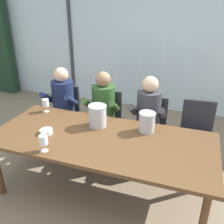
% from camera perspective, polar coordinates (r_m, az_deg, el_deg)
% --- Properties ---
extents(ground, '(14.00, 14.00, 0.00)m').
position_cam_1_polar(ground, '(3.88, 3.19, -8.11)').
color(ground, '#847056').
extents(window_glass_panel, '(7.60, 0.03, 2.60)m').
position_cam_1_polar(window_glass_panel, '(4.93, 9.16, 15.18)').
color(window_glass_panel, silver).
rests_on(window_glass_panel, ground).
extents(window_mullion_left, '(0.06, 0.06, 2.60)m').
position_cam_1_polar(window_mullion_left, '(5.48, -9.44, 16.12)').
color(window_mullion_left, '#38383D').
rests_on(window_mullion_left, ground).
extents(hillside_vineyard, '(13.60, 2.40, 1.88)m').
position_cam_1_polar(hillside_vineyard, '(8.11, 13.40, 16.03)').
color(hillside_vineyard, '#568942').
rests_on(hillside_vineyard, ground).
extents(dining_table, '(2.40, 1.04, 0.74)m').
position_cam_1_polar(dining_table, '(2.71, -2.45, -7.08)').
color(dining_table, brown).
rests_on(dining_table, ground).
extents(chair_near_curtain, '(0.45, 0.45, 0.89)m').
position_cam_1_polar(chair_near_curtain, '(3.91, -10.85, 0.47)').
color(chair_near_curtain, '#232328').
rests_on(chair_near_curtain, ground).
extents(chair_left_of_center, '(0.46, 0.46, 0.89)m').
position_cam_1_polar(chair_left_of_center, '(3.63, -1.45, -1.09)').
color(chair_left_of_center, '#232328').
rests_on(chair_left_of_center, ground).
extents(chair_center, '(0.48, 0.48, 0.89)m').
position_cam_1_polar(chair_center, '(3.47, 8.57, -2.70)').
color(chair_center, '#232328').
rests_on(chair_center, ground).
extents(chair_right_of_center, '(0.47, 0.47, 0.89)m').
position_cam_1_polar(chair_right_of_center, '(3.48, 18.92, -3.75)').
color(chair_right_of_center, '#232328').
rests_on(chair_right_of_center, ground).
extents(person_navy_polo, '(0.48, 0.62, 1.21)m').
position_cam_1_polar(person_navy_polo, '(3.72, -11.62, 1.99)').
color(person_navy_polo, '#192347').
rests_on(person_navy_polo, ground).
extents(person_olive_shirt, '(0.48, 0.63, 1.21)m').
position_cam_1_polar(person_olive_shirt, '(3.45, -2.33, 0.66)').
color(person_olive_shirt, '#2D5123').
rests_on(person_olive_shirt, ground).
extents(person_charcoal_jacket, '(0.48, 0.62, 1.21)m').
position_cam_1_polar(person_charcoal_jacket, '(3.29, 8.15, -0.86)').
color(person_charcoal_jacket, '#38383D').
rests_on(person_charcoal_jacket, ground).
extents(ice_bucket_primary, '(0.21, 0.21, 0.26)m').
position_cam_1_polar(ice_bucket_primary, '(2.86, -3.33, -0.81)').
color(ice_bucket_primary, '#B7B7BC').
rests_on(ice_bucket_primary, dining_table).
extents(ice_bucket_secondary, '(0.18, 0.18, 0.23)m').
position_cam_1_polar(ice_bucket_secondary, '(2.77, 8.04, -2.23)').
color(ice_bucket_secondary, '#B7B7BC').
rests_on(ice_bucket_secondary, dining_table).
extents(tasting_bowl, '(0.14, 0.14, 0.05)m').
position_cam_1_polar(tasting_bowl, '(2.84, -14.86, -4.36)').
color(tasting_bowl, silver).
rests_on(tasting_bowl, dining_table).
extents(wine_glass_by_left_taster, '(0.08, 0.08, 0.17)m').
position_cam_1_polar(wine_glass_by_left_taster, '(2.49, -15.46, -6.34)').
color(wine_glass_by_left_taster, silver).
rests_on(wine_glass_by_left_taster, dining_table).
extents(wine_glass_near_bucket, '(0.08, 0.08, 0.17)m').
position_cam_1_polar(wine_glass_near_bucket, '(3.33, -15.01, 2.03)').
color(wine_glass_near_bucket, silver).
rests_on(wine_glass_near_bucket, dining_table).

